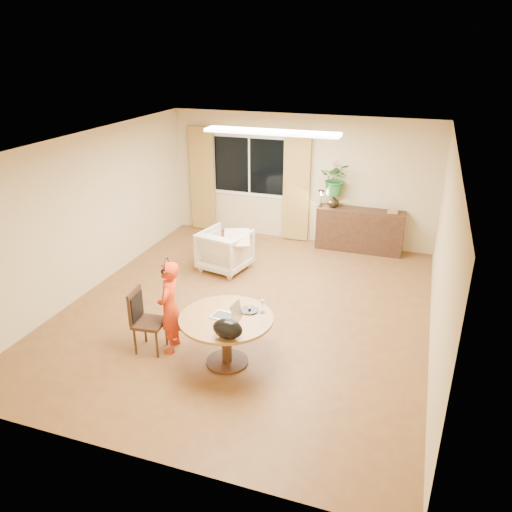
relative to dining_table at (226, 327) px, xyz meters
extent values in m
plane|color=brown|center=(-0.24, 1.44, -0.54)|extent=(6.50, 6.50, 0.00)
plane|color=white|center=(-0.24, 1.44, 2.06)|extent=(6.50, 6.50, 0.00)
plane|color=#CDBB85|center=(-0.24, 4.69, 0.76)|extent=(5.50, 0.00, 5.50)
plane|color=#CDBB85|center=(-2.99, 1.44, 0.76)|extent=(0.00, 6.50, 6.50)
plane|color=#CDBB85|center=(2.51, 1.44, 0.76)|extent=(0.00, 6.50, 6.50)
cube|color=white|center=(-1.34, 4.67, 0.96)|extent=(1.70, 0.02, 1.30)
cube|color=black|center=(-1.34, 4.66, 0.96)|extent=(1.55, 0.01, 1.15)
cube|color=white|center=(-1.34, 4.66, 0.96)|extent=(0.04, 0.01, 1.15)
cube|color=olive|center=(-2.39, 4.59, 0.61)|extent=(0.55, 0.08, 2.25)
cube|color=olive|center=(-0.29, 4.59, 0.61)|extent=(0.55, 0.08, 2.25)
cube|color=white|center=(-0.24, 2.64, 2.03)|extent=(2.20, 0.35, 0.05)
cylinder|color=brown|center=(0.00, 0.00, 0.13)|extent=(1.20, 1.20, 0.04)
cylinder|color=black|center=(0.00, 0.00, -0.21)|extent=(0.13, 0.13, 0.65)
cylinder|color=black|center=(0.00, 0.00, -0.52)|extent=(0.55, 0.55, 0.03)
imported|color=red|center=(-0.83, 0.06, 0.11)|extent=(0.52, 0.39, 1.29)
imported|color=beige|center=(-1.13, 2.73, -0.16)|extent=(0.96, 0.98, 0.76)
cube|color=black|center=(1.07, 4.45, -0.11)|extent=(1.71, 0.42, 0.85)
imported|color=black|center=(0.51, 4.45, 0.44)|extent=(0.29, 0.29, 0.25)
imported|color=#3B6F29|center=(0.54, 4.45, 0.89)|extent=(0.61, 0.53, 0.66)
camera|label=1|loc=(2.12, -5.06, 3.34)|focal=35.00mm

